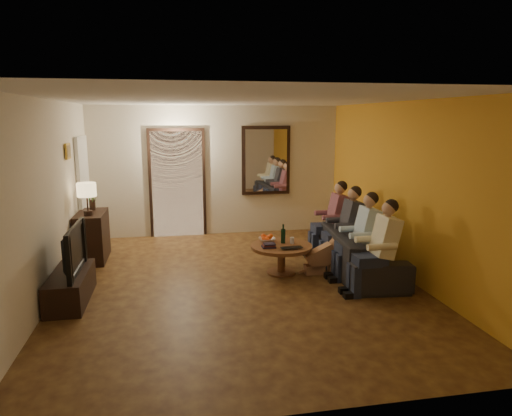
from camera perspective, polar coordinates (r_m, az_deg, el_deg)
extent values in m
cube|color=#3A1C0F|center=(6.67, -2.09, -9.47)|extent=(5.00, 6.00, 0.01)
cube|color=white|center=(6.25, -2.27, 13.45)|extent=(5.00, 6.00, 0.01)
cube|color=beige|center=(9.28, -4.88, 4.64)|extent=(5.00, 0.02, 2.60)
cube|color=beige|center=(3.46, 5.11, -6.55)|extent=(5.00, 0.02, 2.60)
cube|color=beige|center=(6.47, -24.67, 0.79)|extent=(0.02, 6.00, 2.60)
cube|color=beige|center=(7.13, 18.14, 2.14)|extent=(0.02, 6.00, 2.60)
cube|color=gold|center=(7.12, 18.07, 2.14)|extent=(0.01, 6.00, 2.60)
cube|color=#FFE0A5|center=(9.25, -9.79, 2.93)|extent=(1.00, 0.06, 2.10)
cube|color=black|center=(9.24, -9.79, 2.92)|extent=(1.12, 0.04, 2.22)
cube|color=silver|center=(9.28, -8.21, 2.07)|extent=(0.45, 0.03, 1.70)
cube|color=black|center=(9.37, 1.25, 5.97)|extent=(1.00, 0.05, 1.40)
cube|color=white|center=(9.34, 1.29, 5.95)|extent=(0.86, 0.02, 1.26)
cube|color=white|center=(8.72, -20.68, 1.67)|extent=(0.06, 0.85, 2.04)
cube|color=#B28C33|center=(7.66, -22.47, 6.58)|extent=(0.03, 0.28, 0.24)
cube|color=brown|center=(7.65, -22.35, 6.59)|extent=(0.01, 0.22, 0.18)
cube|color=black|center=(8.12, -19.78, -3.36)|extent=(0.45, 0.91, 0.81)
cube|color=black|center=(6.48, -22.16, -9.12)|extent=(0.45, 1.17, 0.39)
imported|color=black|center=(6.33, -22.49, -4.81)|extent=(1.08, 0.14, 0.62)
imported|color=black|center=(7.27, 12.82, -5.38)|extent=(2.23, 1.03, 0.63)
cylinder|color=brown|center=(7.05, 3.18, -6.40)|extent=(1.08, 1.08, 0.45)
imported|color=white|center=(7.14, 1.38, -4.00)|extent=(0.26, 0.26, 0.06)
cylinder|color=silver|center=(7.06, 4.53, -4.06)|extent=(0.06, 0.06, 0.10)
imported|color=black|center=(6.74, 4.59, -5.12)|extent=(0.34, 0.23, 0.03)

